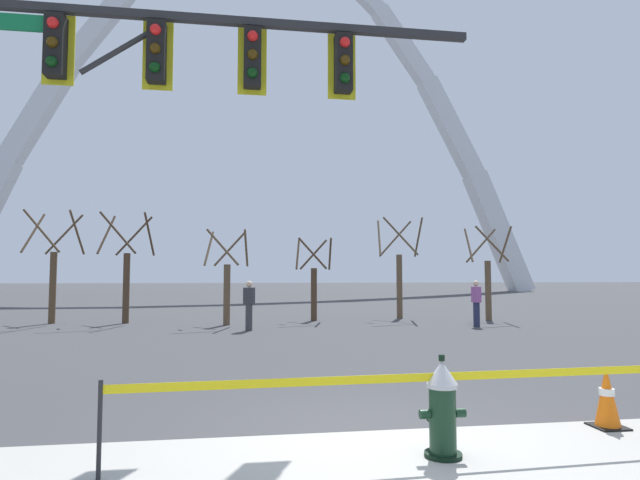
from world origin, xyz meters
TOP-DOWN VIEW (x-y plane):
  - ground_plane at (0.00, 0.00)m, footprint 240.00×240.00m
  - fire_hydrant at (0.51, -0.71)m, footprint 0.46×0.48m
  - caution_tape_barrier at (0.08, -0.73)m, footprint 5.51×0.24m
  - traffic_cone_by_hydrant at (2.77, -0.06)m, footprint 0.36×0.36m
  - traffic_signal_gantry at (-3.14, 2.08)m, footprint 7.82×0.44m
  - monument_arch at (0.00, 48.93)m, footprint 60.91×2.12m
  - tree_far_left at (-8.34, 15.01)m, footprint 1.91×1.92m
  - tree_left_mid at (-5.68, 14.73)m, footprint 1.88×1.89m
  - tree_center_left at (-1.96, 13.46)m, footprint 1.58×1.59m
  - tree_center_right at (1.37, 14.81)m, footprint 1.51×1.52m
  - tree_right_mid at (5.01, 15.34)m, footprint 1.91×1.92m
  - tree_far_right at (8.21, 13.93)m, footprint 1.71×1.72m
  - pedestrian_walking_left at (6.60, 11.54)m, footprint 0.23×0.36m
  - pedestrian_standing_center at (-1.20, 11.39)m, footprint 0.39×0.31m

SIDE VIEW (x-z plane):
  - ground_plane at x=0.00m, z-range 0.00..0.00m
  - traffic_cone_by_hydrant at x=2.77m, z-range -0.01..0.72m
  - fire_hydrant at x=0.51m, z-range -0.03..0.96m
  - caution_tape_barrier at x=0.08m, z-range 0.17..1.02m
  - pedestrian_walking_left at x=6.60m, z-range 0.02..1.61m
  - pedestrian_standing_center at x=-1.20m, z-range 0.02..1.61m
  - tree_center_right at x=1.37m, z-range -0.18..3.05m
  - tree_center_left at x=-1.96m, z-range -0.19..3.21m
  - tree_far_right at x=8.21m, z-range -0.21..3.49m
  - tree_left_mid at x=-5.68m, z-range -0.23..3.85m
  - tree_right_mid at x=5.01m, z-range -0.23..3.90m
  - tree_far_left at x=-8.34m, z-range -0.23..3.92m
  - traffic_signal_gantry at x=-3.14m, z-range 1.40..7.40m
  - monument_arch at x=0.00m, z-range -1.89..37.77m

